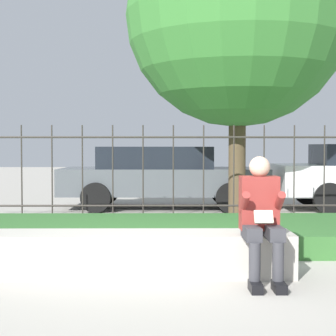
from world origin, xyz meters
The scene contains 7 objects.
ground_plane centered at (0.00, 0.00, 0.00)m, with size 60.00×60.00×0.00m, color #A8A399.
stone_bench centered at (-0.16, 0.00, 0.20)m, with size 3.18×0.57×0.45m.
person_seated_reader centered at (1.05, -0.32, 0.68)m, with size 0.42×0.73×1.25m.
grass_berm centered at (0.00, 1.87, 0.14)m, with size 10.21×2.33×0.29m.
iron_fence centered at (0.00, 3.65, 0.89)m, with size 8.21×0.03×1.71m.
car_parked_center centered at (0.05, 6.32, 0.72)m, with size 4.45×1.92×1.34m.
tree_behind_fence centered at (1.48, 4.71, 3.79)m, with size 4.18×4.18×5.89m.
Camera 1 is at (0.08, -5.83, 1.36)m, focal length 60.00 mm.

